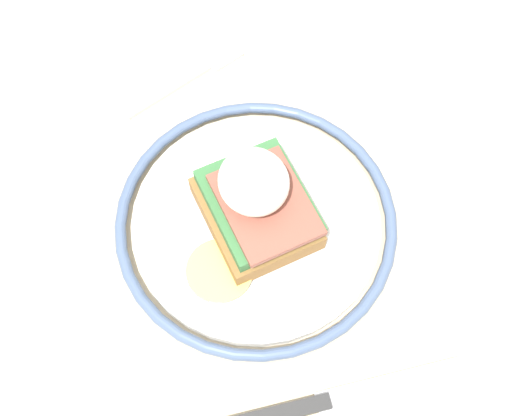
{
  "coord_description": "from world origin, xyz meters",
  "views": [
    {
      "loc": [
        0.2,
        -0.08,
        1.27
      ],
      "look_at": [
        -0.01,
        0.01,
        0.79
      ],
      "focal_mm": 45.0,
      "sensor_mm": 36.0,
      "label": 1
    }
  ],
  "objects_px": {
    "fork": "(189,77)",
    "knife": "(327,402)",
    "plate": "(256,222)",
    "sandwich": "(256,202)"
  },
  "relations": [
    {
      "from": "knife",
      "to": "fork",
      "type": "bearing_deg",
      "value": 176.03
    },
    {
      "from": "fork",
      "to": "knife",
      "type": "xyz_separation_m",
      "value": [
        0.33,
        -0.02,
        0.0
      ]
    },
    {
      "from": "knife",
      "to": "plate",
      "type": "bearing_deg",
      "value": 174.69
    },
    {
      "from": "plate",
      "to": "knife",
      "type": "relative_size",
      "value": 1.26
    },
    {
      "from": "plate",
      "to": "fork",
      "type": "bearing_deg",
      "value": 177.28
    },
    {
      "from": "knife",
      "to": "sandwich",
      "type": "bearing_deg",
      "value": 174.68
    },
    {
      "from": "fork",
      "to": "sandwich",
      "type": "bearing_deg",
      "value": -2.71
    },
    {
      "from": "sandwich",
      "to": "fork",
      "type": "xyz_separation_m",
      "value": [
        -0.17,
        0.01,
        -0.04
      ]
    },
    {
      "from": "fork",
      "to": "knife",
      "type": "relative_size",
      "value": 0.7
    },
    {
      "from": "fork",
      "to": "knife",
      "type": "distance_m",
      "value": 0.33
    }
  ]
}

